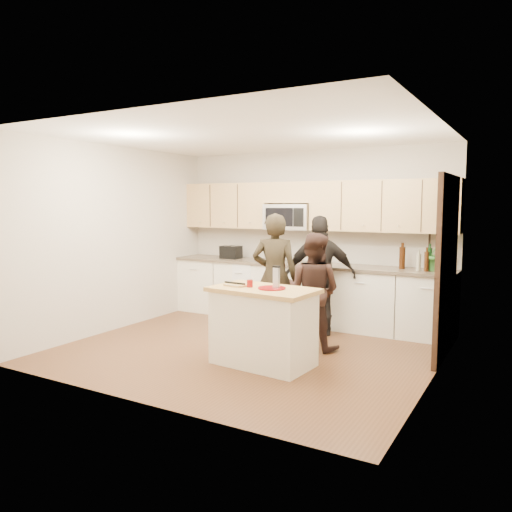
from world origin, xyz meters
The scene contains 21 objects.
floor centered at (0.00, 0.00, 0.00)m, with size 4.50×4.50×0.00m, color brown.
room_shell centered at (0.00, 0.00, 1.73)m, with size 4.52×4.02×2.71m.
back_cabinetry centered at (0.00, 1.69, 0.47)m, with size 4.50×0.66×0.94m.
upper_cabinetry centered at (0.03, 1.83, 1.84)m, with size 4.50×0.33×0.75m.
microwave centered at (-0.31, 1.80, 1.65)m, with size 0.76×0.41×0.40m.
doorway centered at (2.23, 0.90, 1.16)m, with size 0.06×1.25×2.20m.
framed_picture centered at (1.95, 1.98, 1.28)m, with size 0.30×0.03×0.38m.
dish_towel centered at (-0.95, 1.50, 0.80)m, with size 0.34×0.60×0.48m.
island centered at (0.45, -0.44, 0.45)m, with size 1.25×0.80×0.90m.
red_plate centered at (0.57, -0.45, 0.91)m, with size 0.32×0.32×0.02m, color maroon.
box_grater centered at (0.62, -0.44, 1.04)m, with size 0.08×0.05×0.25m.
drink_glass centered at (0.29, -0.48, 0.94)m, with size 0.07×0.07×0.09m, color maroon.
cutting_board centered at (0.11, -0.47, 0.91)m, with size 0.26×0.18×0.02m, color tan.
tongs centered at (0.08, -0.46, 0.93)m, with size 0.29×0.03×0.02m, color black.
knife centered at (0.12, -0.58, 0.92)m, with size 0.18×0.02×0.01m, color silver.
toaster centered at (-1.33, 1.67, 1.05)m, with size 0.32×0.23×0.21m.
bottle_cluster centered at (1.75, 1.72, 1.11)m, with size 0.56×0.21×0.37m.
orchid centered at (1.96, 1.72, 1.18)m, with size 0.26×0.21×0.48m, color #34742E.
woman_left centered at (0.04, 0.63, 0.87)m, with size 0.63×0.41×1.73m, color black.
woman_center centered at (0.69, 0.46, 0.75)m, with size 0.73×0.57×1.49m, color black.
woman_right centered at (0.51, 1.13, 0.85)m, with size 0.99×0.41×1.70m, color black.
Camera 1 is at (3.17, -5.37, 1.86)m, focal length 35.00 mm.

